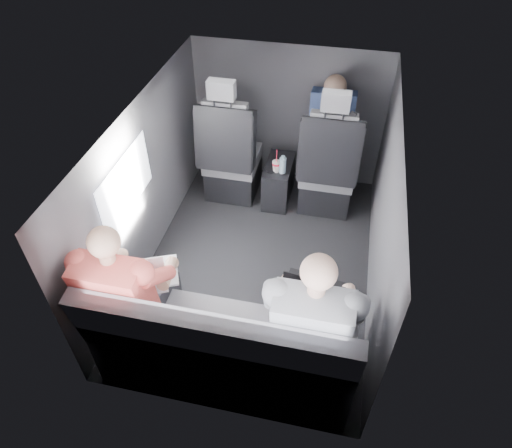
% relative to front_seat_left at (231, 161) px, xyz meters
% --- Properties ---
extents(floor, '(2.60, 2.60, 0.00)m').
position_rel_front_seat_left_xyz_m(floor, '(0.45, -0.84, -0.40)').
color(floor, black).
rests_on(floor, ground).
extents(ceiling, '(2.60, 2.60, 0.00)m').
position_rel_front_seat_left_xyz_m(ceiling, '(0.45, -0.84, 0.95)').
color(ceiling, '#B2B2AD').
rests_on(ceiling, panel_back).
extents(panel_left, '(0.02, 2.60, 1.35)m').
position_rel_front_seat_left_xyz_m(panel_left, '(-0.45, -0.84, 0.27)').
color(panel_left, '#56565B').
rests_on(panel_left, floor).
extents(panel_right, '(0.02, 2.60, 1.35)m').
position_rel_front_seat_left_xyz_m(panel_right, '(1.35, -0.84, 0.27)').
color(panel_right, '#56565B').
rests_on(panel_right, floor).
extents(panel_front, '(1.80, 0.02, 1.35)m').
position_rel_front_seat_left_xyz_m(panel_front, '(0.45, 0.46, 0.27)').
color(panel_front, '#56565B').
rests_on(panel_front, floor).
extents(panel_back, '(1.80, 0.02, 1.35)m').
position_rel_front_seat_left_xyz_m(panel_back, '(0.45, -2.14, 0.27)').
color(panel_back, '#56565B').
rests_on(panel_back, floor).
extents(side_window, '(0.02, 0.75, 0.42)m').
position_rel_front_seat_left_xyz_m(side_window, '(-0.43, -1.14, 0.50)').
color(side_window, white).
rests_on(side_window, panel_left).
extents(seatbelt, '(0.35, 0.11, 0.59)m').
position_rel_front_seat_left_xyz_m(seatbelt, '(0.90, -0.17, 0.40)').
color(seatbelt, black).
rests_on(seatbelt, front_seat_right).
extents(front_seat_left, '(0.52, 0.58, 1.26)m').
position_rel_front_seat_left_xyz_m(front_seat_left, '(0.00, 0.00, 0.00)').
color(front_seat_left, black).
rests_on(front_seat_left, floor).
extents(front_seat_right, '(0.52, 0.58, 1.26)m').
position_rel_front_seat_left_xyz_m(front_seat_right, '(0.90, 0.00, 0.00)').
color(front_seat_right, black).
rests_on(front_seat_right, floor).
extents(center_console, '(0.24, 0.48, 0.41)m').
position_rel_front_seat_left_xyz_m(center_console, '(0.45, 0.04, -0.20)').
color(center_console, black).
rests_on(center_console, floor).
extents(rear_bench, '(1.60, 0.57, 0.92)m').
position_rel_front_seat_left_xyz_m(rear_bench, '(0.45, -1.90, -0.09)').
color(rear_bench, slate).
rests_on(rear_bench, floor).
extents(soda_cup, '(0.08, 0.08, 0.23)m').
position_rel_front_seat_left_xyz_m(soda_cup, '(0.44, -0.08, 0.06)').
color(soda_cup, white).
rests_on(soda_cup, center_console).
extents(water_bottle, '(0.06, 0.06, 0.18)m').
position_rel_front_seat_left_xyz_m(water_bottle, '(0.50, -0.09, 0.08)').
color(water_bottle, '#AECBEB').
rests_on(water_bottle, center_console).
extents(laptop_white, '(0.44, 0.46, 0.27)m').
position_rel_front_seat_left_xyz_m(laptop_white, '(-0.12, -1.68, 0.24)').
color(laptop_white, white).
rests_on(laptop_white, passenger_rear_left).
extents(laptop_black, '(0.40, 0.37, 0.26)m').
position_rel_front_seat_left_xyz_m(laptop_black, '(0.94, -1.60, 0.24)').
color(laptop_black, black).
rests_on(laptop_black, passenger_rear_right).
extents(passenger_rear_left, '(0.50, 0.62, 1.23)m').
position_rel_front_seat_left_xyz_m(passenger_rear_left, '(-0.16, -1.81, 0.23)').
color(passenger_rear_left, '#313136').
rests_on(passenger_rear_left, rear_bench).
extents(passenger_rear_right, '(0.53, 0.64, 1.27)m').
position_rel_front_seat_left_xyz_m(passenger_rear_right, '(0.97, -1.81, 0.24)').
color(passenger_rear_right, navy).
rests_on(passenger_rear_right, rear_bench).
extents(passenger_front_right, '(0.39, 0.39, 0.77)m').
position_rel_front_seat_left_xyz_m(passenger_front_right, '(0.87, 0.26, 0.35)').
color(passenger_front_right, navy).
rests_on(passenger_front_right, front_seat_right).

